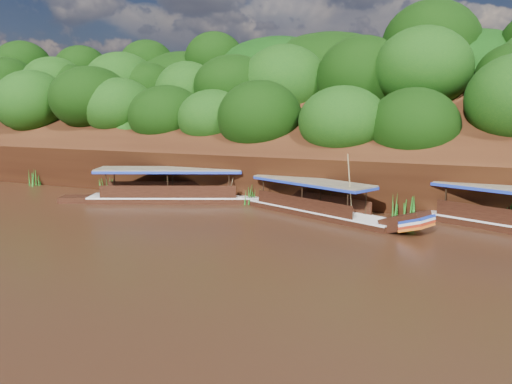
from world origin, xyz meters
TOP-DOWN VIEW (x-y plane):
  - ground at (0.00, 0.00)m, footprint 160.00×160.00m
  - riverbank at (-0.01, 22.73)m, footprint 120.00×30.06m
  - boat_1 at (1.35, 6.95)m, footprint 13.33×7.22m
  - boat_2 at (-9.75, 8.17)m, footprint 16.29×8.67m
  - reeds at (-3.22, 9.32)m, footprint 49.96×2.07m

SIDE VIEW (x-z plane):
  - ground at x=0.00m, z-range 0.00..0.00m
  - boat_1 at x=1.35m, z-range -1.92..2.99m
  - boat_2 at x=-9.75m, z-range -2.41..3.60m
  - reeds at x=-3.22m, z-range -0.12..1.90m
  - riverbank at x=-0.01m, z-range -7.81..11.59m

